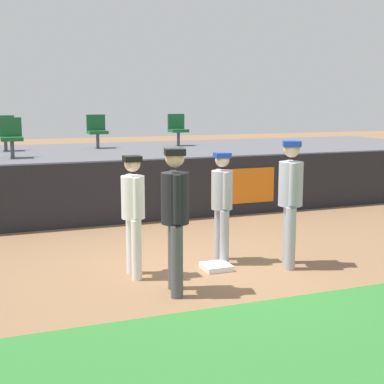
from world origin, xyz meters
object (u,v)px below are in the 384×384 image
(player_runner_visitor, at_px, (222,199))
(seat_back_right, at_px, (177,128))
(seat_back_left, at_px, (5,131))
(seat_back_center, at_px, (97,129))
(first_base, at_px, (216,267))
(player_fielder_home, at_px, (133,208))
(player_coach_visitor, at_px, (290,195))
(player_umpire, at_px, (175,211))
(seat_front_left, at_px, (11,135))

(player_runner_visitor, bearing_deg, seat_back_right, 174.04)
(seat_back_right, xyz_separation_m, seat_back_left, (-4.38, 0.00, 0.00))
(seat_back_right, height_order, seat_back_center, same)
(first_base, xyz_separation_m, player_fielder_home, (-1.21, 0.12, 0.95))
(seat_back_right, xyz_separation_m, seat_back_center, (-2.16, 0.00, 0.00))
(first_base, distance_m, player_runner_visitor, 1.02)
(player_runner_visitor, height_order, player_coach_visitor, player_coach_visitor)
(seat_back_left, bearing_deg, player_coach_visitor, -62.52)
(seat_back_center, bearing_deg, first_base, -86.98)
(player_fielder_home, distance_m, player_coach_visitor, 2.32)
(player_umpire, xyz_separation_m, seat_front_left, (-1.63, 5.73, 0.65))
(player_fielder_home, distance_m, seat_back_right, 7.36)
(player_runner_visitor, height_order, player_umpire, player_umpire)
(player_fielder_home, xyz_separation_m, seat_back_left, (-1.36, 6.67, 0.75))
(player_coach_visitor, distance_m, seat_back_left, 7.94)
(player_coach_visitor, xyz_separation_m, seat_front_left, (-3.60, 5.22, 0.65))
(player_runner_visitor, bearing_deg, player_fielder_home, -74.22)
(player_fielder_home, bearing_deg, seat_back_center, 173.74)
(player_fielder_home, distance_m, seat_back_left, 6.85)
(first_base, xyz_separation_m, seat_front_left, (-2.52, 5.00, 1.69))
(player_umpire, height_order, seat_back_right, seat_back_right)
(first_base, distance_m, seat_back_right, 7.23)
(player_coach_visitor, height_order, seat_back_center, seat_back_center)
(player_umpire, xyz_separation_m, seat_back_right, (2.70, 7.53, 0.65))
(player_runner_visitor, xyz_separation_m, player_umpire, (-1.12, -1.06, 0.10))
(seat_back_right, distance_m, seat_front_left, 4.68)
(player_umpire, relative_size, seat_back_center, 2.22)
(first_base, xyz_separation_m, player_runner_visitor, (0.23, 0.33, 0.94))
(first_base, height_order, seat_back_center, seat_back_center)
(player_umpire, bearing_deg, player_coach_visitor, 117.25)
(player_fielder_home, bearing_deg, seat_back_right, 156.69)
(player_fielder_home, height_order, player_umpire, player_umpire)
(player_runner_visitor, xyz_separation_m, seat_back_right, (1.58, 6.47, 0.76))
(seat_back_center, bearing_deg, player_runner_visitor, -84.83)
(seat_back_center, height_order, seat_front_left, same)
(first_base, relative_size, seat_back_right, 0.48)
(first_base, height_order, player_umpire, player_umpire)
(player_fielder_home, relative_size, seat_front_left, 2.03)
(player_fielder_home, xyz_separation_m, seat_front_left, (-1.31, 4.87, 0.75))
(seat_front_left, bearing_deg, player_runner_visitor, -59.55)
(first_base, distance_m, player_coach_visitor, 1.52)
(first_base, xyz_separation_m, seat_back_left, (-2.57, 6.80, 1.70))
(seat_back_right, bearing_deg, player_umpire, -109.70)
(first_base, xyz_separation_m, seat_back_center, (-0.36, 6.80, 1.70))
(player_umpire, bearing_deg, seat_back_right, 173.11)
(seat_back_left, xyz_separation_m, seat_front_left, (0.05, -1.80, -0.00))
(seat_back_right, bearing_deg, seat_back_center, 180.00)
(player_fielder_home, height_order, player_coach_visitor, player_coach_visitor)
(first_base, height_order, seat_back_right, seat_back_right)
(player_coach_visitor, height_order, seat_back_right, seat_back_right)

